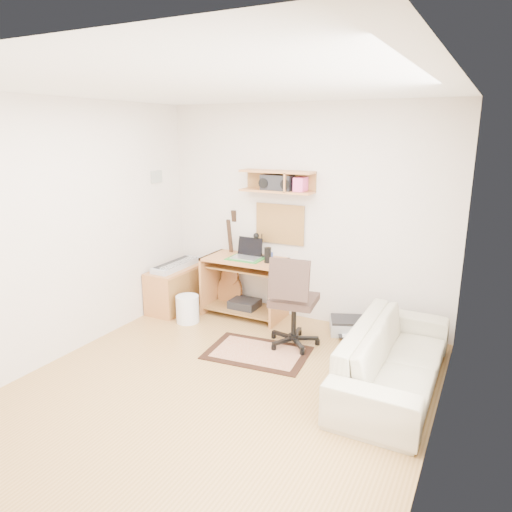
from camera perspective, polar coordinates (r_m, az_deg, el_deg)
The scene contains 22 objects.
floor at distance 4.46m, azimuth -4.69°, elevation -16.01°, with size 3.60×4.00×0.01m, color #B2854A.
ceiling at distance 3.84m, azimuth -5.56°, elevation 19.68°, with size 3.60×4.00×0.01m, color white.
back_wall at distance 5.70m, azimuth 5.79°, elevation 4.93°, with size 3.60×0.01×2.60m, color beige.
left_wall at distance 5.13m, azimuth -22.40°, elevation 2.75°, with size 0.01×4.00×2.60m, color beige.
right_wall at distance 3.38m, azimuth 21.80°, elevation -3.09°, with size 0.01×4.00×2.60m, color beige.
wall_shelf at distance 5.65m, azimuth 2.53°, elevation 8.99°, with size 0.90×0.25×0.26m, color #C17C44.
cork_board at distance 5.82m, azimuth 2.91°, elevation 3.89°, with size 0.64×0.03×0.49m, color #A68253.
wall_photo at distance 6.12m, azimuth -11.92°, elevation 9.34°, with size 0.02×0.20×0.15m, color #4C8CBF.
desk at distance 5.96m, azimuth -1.39°, elevation -3.74°, with size 1.00×0.55×0.75m, color #C17C44, non-canonical shape.
laptop at distance 5.79m, azimuth -1.24°, elevation 0.86°, with size 0.33×0.33×0.25m, color silver, non-canonical shape.
speaker at distance 5.63m, azimuth 1.43°, elevation 0.11°, with size 0.08×0.08×0.18m, color black.
desk_lamp at distance 5.86m, azimuth 0.71°, elevation 1.32°, with size 0.10×0.10×0.31m, color black, non-canonical shape.
pencil_cup at distance 5.79m, azimuth 1.77°, elevation 0.02°, with size 0.06×0.06×0.09m, color #324796.
boombox at distance 5.64m, azimuth 2.58°, elevation 8.78°, with size 0.38×0.17×0.19m, color black.
rug at distance 5.10m, azimuth 0.18°, elevation -11.57°, with size 1.05×0.70×0.01m, color #D1B58C.
task_chair at distance 5.10m, azimuth 4.63°, elevation -5.32°, with size 0.53×0.53×1.04m, color #35251F, non-canonical shape.
cabinet at distance 6.33m, azimuth -9.47°, elevation -3.77°, with size 0.40×0.90×0.55m, color #C17C44.
music_keyboard at distance 6.24m, azimuth -9.59°, elevation -1.09°, with size 0.24×0.78×0.07m, color #B2B5BA.
guitar at distance 6.13m, azimuth -3.25°, elevation -0.54°, with size 0.35×0.22×1.30m, color #965A2E, non-canonical shape.
waste_basket at distance 5.87m, azimuth -8.26°, elevation -6.35°, with size 0.28×0.28×0.33m, color white.
printer at distance 5.65m, azimuth 11.17°, elevation -8.27°, with size 0.43×0.34×0.16m, color #A5A8AA.
sofa at distance 4.54m, azimuth 16.43°, elevation -10.57°, with size 1.92×0.56×0.75m, color beige.
Camera 1 is at (2.06, -3.22, 2.28)m, focal length 33.14 mm.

